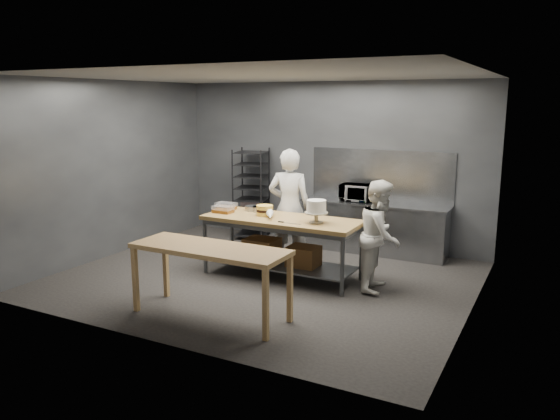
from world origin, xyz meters
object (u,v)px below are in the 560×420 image
near_counter (210,253)px  speed_rack (251,195)px  chef_behind (289,207)px  microwave (356,193)px  work_table (281,240)px  layer_cake (265,210)px  chef_right (380,235)px  frosted_cake_stand (316,208)px

near_counter → speed_rack: speed_rack is taller
chef_behind → microwave: bearing=-129.6°
work_table → speed_rack: 2.51m
work_table → near_counter: 1.82m
chef_behind → speed_rack: bearing=-54.0°
layer_cake → chef_behind: bearing=78.2°
near_counter → work_table: bearing=88.9°
near_counter → microwave: microwave is taller
speed_rack → layer_cake: size_ratio=6.90×
layer_cake → chef_right: bearing=3.5°
chef_right → microwave: size_ratio=2.91×
chef_right → layer_cake: 1.82m
speed_rack → near_counter: bearing=-66.7°
frosted_cake_stand → near_counter: bearing=-110.7°
work_table → chef_right: size_ratio=1.52×
speed_rack → chef_right: speed_rack is taller
work_table → layer_cake: bearing=173.1°
speed_rack → chef_behind: bearing=-40.6°
work_table → chef_right: 1.53m
near_counter → chef_behind: (-0.13, 2.44, 0.14)m
chef_behind → frosted_cake_stand: bearing=124.7°
work_table → speed_rack: bearing=130.8°
work_table → speed_rack: speed_rack is taller
frosted_cake_stand → layer_cake: size_ratio=1.34×
work_table → microwave: size_ratio=4.43×
speed_rack → frosted_cake_stand: size_ratio=5.15×
microwave → layer_cake: size_ratio=2.14×
work_table → microwave: (0.49, 1.96, 0.48)m
near_counter → layer_cake: bearing=98.0°
frosted_cake_stand → layer_cake: bearing=173.0°
speed_rack → microwave: bearing=2.2°
near_counter → chef_right: 2.49m
speed_rack → frosted_cake_stand: (2.25, -1.96, 0.28)m
chef_right → frosted_cake_stand: (-0.89, -0.22, 0.35)m
near_counter → chef_right: bearing=51.6°
layer_cake → speed_rack: bearing=125.8°
chef_right → microwave: chef_right is taller
work_table → frosted_cake_stand: (0.62, -0.08, 0.57)m
speed_rack → work_table: bearing=-49.2°
near_counter → frosted_cake_stand: frosted_cake_stand is taller
chef_behind → chef_right: size_ratio=1.21×
microwave → work_table: bearing=-104.0°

